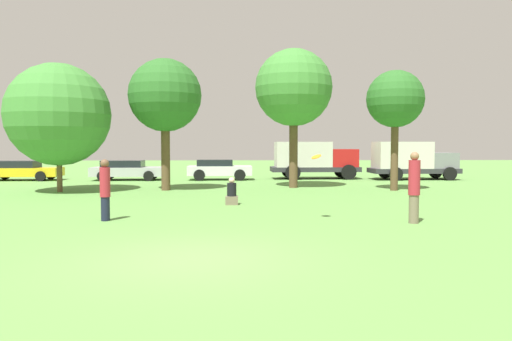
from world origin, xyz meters
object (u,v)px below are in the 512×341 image
at_px(tree_1, 165,96).
at_px(parked_car_white, 219,169).
at_px(bystander_sitting, 232,194).
at_px(delivery_truck_red, 313,158).
at_px(tree_0, 58,115).
at_px(delivery_truck_grey, 411,159).
at_px(person_thrower, 105,189).
at_px(frisbee, 316,157).
at_px(person_catcher, 414,187).
at_px(parked_car_yellow, 21,170).
at_px(parked_car_silver, 127,170).
at_px(tree_3, 395,100).
at_px(tree_2, 294,88).

relative_size(tree_1, parked_car_white, 1.56).
bearing_deg(bystander_sitting, delivery_truck_red, 69.49).
relative_size(tree_0, delivery_truck_grey, 1.08).
relative_size(person_thrower, frisbee, 5.88).
bearing_deg(person_catcher, delivery_truck_red, -84.97).
height_order(parked_car_white, delivery_truck_red, delivery_truck_red).
bearing_deg(parked_car_yellow, frisbee, -48.02).
bearing_deg(parked_car_white, delivery_truck_red, 5.85).
height_order(bystander_sitting, parked_car_white, parked_car_white).
xyz_separation_m(parked_car_yellow, parked_car_silver, (6.45, 0.04, 0.01)).
relative_size(tree_0, tree_3, 1.04).
xyz_separation_m(tree_2, parked_car_silver, (-9.64, 5.72, -4.36)).
xyz_separation_m(tree_2, parked_car_yellow, (-16.09, 5.69, -4.37)).
bearing_deg(frisbee, delivery_truck_red, 81.49).
xyz_separation_m(delivery_truck_red, delivery_truck_grey, (6.02, -0.89, -0.04)).
bearing_deg(tree_3, tree_2, 159.92).
relative_size(person_thrower, tree_3, 0.31).
relative_size(person_thrower, person_catcher, 0.89).
bearing_deg(person_thrower, frisbee, 3.58).
distance_m(person_thrower, parked_car_white, 16.50).
height_order(person_thrower, delivery_truck_red, delivery_truck_red).
height_order(tree_2, parked_car_white, tree_2).
bearing_deg(tree_1, frisbee, -59.15).
relative_size(person_catcher, bystander_sitting, 1.98).
bearing_deg(bystander_sitting, delivery_truck_grey, 48.68).
xyz_separation_m(person_catcher, tree_2, (-2.05, 11.31, 3.99)).
distance_m(tree_2, tree_3, 4.97).
bearing_deg(delivery_truck_red, parked_car_yellow, -178.88).
xyz_separation_m(bystander_sitting, parked_car_white, (-0.99, 12.69, 0.28)).
distance_m(tree_0, tree_1, 4.89).
distance_m(bystander_sitting, delivery_truck_grey, 16.77).
bearing_deg(person_catcher, tree_3, -99.99).
bearing_deg(parked_car_white, delivery_truck_grey, -2.00).
bearing_deg(person_thrower, tree_3, 43.42).
xyz_separation_m(bystander_sitting, delivery_truck_grey, (11.06, 12.58, 0.86)).
bearing_deg(frisbee, parked_car_yellow, 133.45).
height_order(person_catcher, tree_1, tree_1).
relative_size(person_thrower, tree_1, 0.28).
relative_size(frisbee, parked_car_silver, 0.07).
xyz_separation_m(tree_0, tree_2, (10.99, 1.87, 1.46)).
bearing_deg(tree_2, person_thrower, -121.79).
height_order(tree_1, tree_3, tree_1).
bearing_deg(tree_1, parked_car_white, 72.16).
distance_m(tree_3, delivery_truck_grey, 8.61).
bearing_deg(tree_1, person_thrower, -91.91).
xyz_separation_m(parked_car_white, delivery_truck_red, (6.03, 0.77, 0.62)).
bearing_deg(tree_3, bystander_sitting, -145.38).
distance_m(parked_car_silver, parked_car_white, 5.63).
height_order(tree_3, parked_car_white, tree_3).
height_order(frisbee, tree_1, tree_1).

